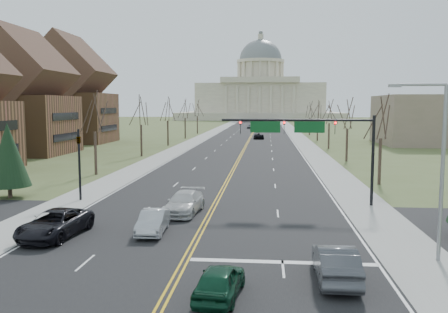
% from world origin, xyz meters
% --- Properties ---
extents(ground, '(600.00, 600.00, 0.00)m').
position_xyz_m(ground, '(0.00, 0.00, 0.00)').
color(ground, '#49552A').
rests_on(ground, ground).
extents(road, '(20.00, 380.00, 0.01)m').
position_xyz_m(road, '(0.00, 110.00, 0.01)').
color(road, black).
rests_on(road, ground).
extents(cross_road, '(120.00, 14.00, 0.01)m').
position_xyz_m(cross_road, '(0.00, 6.00, 0.01)').
color(cross_road, black).
rests_on(cross_road, ground).
extents(sidewalk_left, '(4.00, 380.00, 0.03)m').
position_xyz_m(sidewalk_left, '(-12.00, 110.00, 0.01)').
color(sidewalk_left, gray).
rests_on(sidewalk_left, ground).
extents(sidewalk_right, '(4.00, 380.00, 0.03)m').
position_xyz_m(sidewalk_right, '(12.00, 110.00, 0.01)').
color(sidewalk_right, gray).
rests_on(sidewalk_right, ground).
extents(center_line, '(0.42, 380.00, 0.01)m').
position_xyz_m(center_line, '(0.00, 110.00, 0.01)').
color(center_line, gold).
rests_on(center_line, road).
extents(edge_line_left, '(0.15, 380.00, 0.01)m').
position_xyz_m(edge_line_left, '(-9.80, 110.00, 0.01)').
color(edge_line_left, silver).
rests_on(edge_line_left, road).
extents(edge_line_right, '(0.15, 380.00, 0.01)m').
position_xyz_m(edge_line_right, '(9.80, 110.00, 0.01)').
color(edge_line_right, silver).
rests_on(edge_line_right, road).
extents(stop_bar, '(9.50, 0.50, 0.01)m').
position_xyz_m(stop_bar, '(5.00, -1.00, 0.01)').
color(stop_bar, silver).
rests_on(stop_bar, road).
extents(capitol, '(90.00, 60.00, 50.00)m').
position_xyz_m(capitol, '(0.00, 249.91, 14.20)').
color(capitol, beige).
rests_on(capitol, ground).
extents(signal_mast, '(12.12, 0.44, 7.20)m').
position_xyz_m(signal_mast, '(7.45, 13.50, 5.76)').
color(signal_mast, black).
rests_on(signal_mast, ground).
extents(signal_left, '(0.32, 0.36, 6.00)m').
position_xyz_m(signal_left, '(-11.50, 13.50, 3.71)').
color(signal_left, black).
rests_on(signal_left, ground).
extents(street_light, '(2.90, 0.25, 9.07)m').
position_xyz_m(street_light, '(12.74, 0.00, 5.23)').
color(street_light, gray).
rests_on(street_light, ground).
extents(tree_r_0, '(3.74, 3.74, 8.50)m').
position_xyz_m(tree_r_0, '(15.50, 24.00, 6.55)').
color(tree_r_0, '#32241D').
rests_on(tree_r_0, ground).
extents(tree_l_0, '(3.96, 3.96, 9.00)m').
position_xyz_m(tree_l_0, '(-15.50, 28.00, 6.94)').
color(tree_l_0, '#32241D').
rests_on(tree_l_0, ground).
extents(tree_r_1, '(3.74, 3.74, 8.50)m').
position_xyz_m(tree_r_1, '(15.50, 44.00, 6.55)').
color(tree_r_1, '#32241D').
rests_on(tree_r_1, ground).
extents(tree_l_1, '(3.96, 3.96, 9.00)m').
position_xyz_m(tree_l_1, '(-15.50, 48.00, 6.94)').
color(tree_l_1, '#32241D').
rests_on(tree_l_1, ground).
extents(tree_r_2, '(3.74, 3.74, 8.50)m').
position_xyz_m(tree_r_2, '(15.50, 64.00, 6.55)').
color(tree_r_2, '#32241D').
rests_on(tree_r_2, ground).
extents(tree_l_2, '(3.96, 3.96, 9.00)m').
position_xyz_m(tree_l_2, '(-15.50, 68.00, 6.94)').
color(tree_l_2, '#32241D').
rests_on(tree_l_2, ground).
extents(tree_r_3, '(3.74, 3.74, 8.50)m').
position_xyz_m(tree_r_3, '(15.50, 84.00, 6.55)').
color(tree_r_3, '#32241D').
rests_on(tree_r_3, ground).
extents(tree_l_3, '(3.96, 3.96, 9.00)m').
position_xyz_m(tree_l_3, '(-15.50, 88.00, 6.94)').
color(tree_l_3, '#32241D').
rests_on(tree_l_3, ground).
extents(tree_r_4, '(3.74, 3.74, 8.50)m').
position_xyz_m(tree_r_4, '(15.50, 104.00, 6.55)').
color(tree_r_4, '#32241D').
rests_on(tree_r_4, ground).
extents(tree_l_4, '(3.96, 3.96, 9.00)m').
position_xyz_m(tree_l_4, '(-15.50, 108.00, 6.94)').
color(tree_l_4, '#32241D').
rests_on(tree_l_4, ground).
extents(conifer_l, '(3.64, 3.64, 6.50)m').
position_xyz_m(conifer_l, '(-18.00, 14.00, 3.74)').
color(conifer_l, '#32241D').
rests_on(conifer_l, ground).
extents(bldg_left_mid, '(15.10, 14.28, 20.75)m').
position_xyz_m(bldg_left_mid, '(-36.00, 50.00, 8.54)').
color(bldg_left_mid, brown).
rests_on(bldg_left_mid, ground).
extents(bldg_left_far, '(17.10, 14.28, 23.25)m').
position_xyz_m(bldg_left_far, '(-38.00, 74.00, 9.54)').
color(bldg_left_far, brown).
rests_on(bldg_left_far, ground).
extents(bldg_right_mass, '(25.00, 20.00, 10.00)m').
position_xyz_m(bldg_right_mass, '(40.00, 76.00, 5.00)').
color(bldg_right_mass, '#766954').
rests_on(bldg_right_mass, ground).
extents(car_nb_inner_lead, '(2.14, 4.32, 1.41)m').
position_xyz_m(car_nb_inner_lead, '(2.25, -5.74, 0.72)').
color(car_nb_inner_lead, '#0D3923').
rests_on(car_nb_inner_lead, road).
extents(car_nb_outer_lead, '(1.74, 4.99, 1.64)m').
position_xyz_m(car_nb_outer_lead, '(7.32, -3.28, 0.83)').
color(car_nb_outer_lead, '#44464B').
rests_on(car_nb_outer_lead, road).
extents(car_sb_inner_lead, '(1.72, 4.41, 1.43)m').
position_xyz_m(car_sb_inner_lead, '(-2.91, 3.89, 0.73)').
color(car_sb_inner_lead, '#A1A4A8').
rests_on(car_sb_inner_lead, road).
extents(car_sb_outer_lead, '(3.24, 6.06, 1.62)m').
position_xyz_m(car_sb_outer_lead, '(-8.62, 2.48, 0.82)').
color(car_sb_outer_lead, black).
rests_on(car_sb_outer_lead, road).
extents(car_sb_inner_second, '(2.72, 5.67, 1.59)m').
position_xyz_m(car_sb_inner_second, '(-1.90, 9.39, 0.81)').
color(car_sb_inner_second, '#BABABA').
rests_on(car_sb_inner_second, road).
extents(car_far_nb, '(2.50, 5.26, 1.45)m').
position_xyz_m(car_far_nb, '(2.18, 88.35, 0.74)').
color(car_far_nb, black).
rests_on(car_far_nb, road).
extents(car_far_sb, '(1.87, 4.24, 1.42)m').
position_xyz_m(car_far_sb, '(-1.88, 138.43, 0.72)').
color(car_far_sb, '#55585D').
rests_on(car_far_sb, road).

